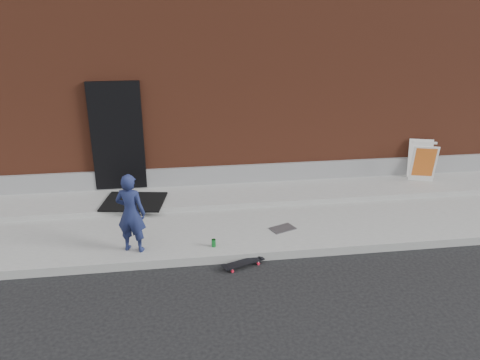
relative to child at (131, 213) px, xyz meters
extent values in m
plane|color=black|center=(2.19, -0.40, -0.81)|extent=(80.00, 80.00, 0.00)
cube|color=gray|center=(2.19, 1.10, -0.74)|extent=(20.00, 3.00, 0.15)
cube|color=gray|center=(2.19, 2.00, -0.61)|extent=(20.00, 1.20, 0.10)
cube|color=brown|center=(2.19, 6.60, 1.69)|extent=(20.00, 8.00, 5.00)
cube|color=gray|center=(2.19, 2.57, -0.36)|extent=(20.00, 0.10, 0.40)
cube|color=black|center=(-0.41, 2.56, 0.59)|extent=(1.05, 0.12, 2.25)
imported|color=#1A2249|center=(0.00, 0.00, 0.00)|extent=(0.56, 0.45, 1.33)
cylinder|color=red|center=(1.94, -0.37, -0.79)|extent=(0.05, 0.04, 0.05)
cylinder|color=red|center=(1.99, -0.51, -0.79)|extent=(0.05, 0.04, 0.05)
cylinder|color=red|center=(1.50, -0.54, -0.79)|extent=(0.05, 0.04, 0.05)
cylinder|color=red|center=(1.55, -0.68, -0.79)|extent=(0.05, 0.04, 0.05)
cube|color=#A7A6AB|center=(1.97, -0.44, -0.76)|extent=(0.09, 0.16, 0.02)
cube|color=#A7A6AB|center=(1.52, -0.61, -0.76)|extent=(0.09, 0.16, 0.02)
cube|color=black|center=(1.74, -0.52, -0.74)|extent=(0.70, 0.41, 0.01)
cube|color=white|center=(6.10, 2.01, -0.14)|extent=(0.57, 0.38, 0.85)
cube|color=white|center=(6.21, 2.38, -0.14)|extent=(0.57, 0.38, 0.85)
cube|color=gold|center=(6.10, 1.99, -0.18)|extent=(0.47, 0.30, 0.68)
cube|color=white|center=(6.16, 2.20, 0.29)|extent=(0.51, 0.19, 0.04)
cylinder|color=#1A8431|center=(1.31, -0.07, -0.60)|extent=(0.08, 0.08, 0.13)
cube|color=black|center=(-0.11, 1.76, -0.55)|extent=(1.32, 1.14, 0.03)
cube|color=#57575D|center=(2.60, 0.40, -0.66)|extent=(0.51, 0.42, 0.01)
camera|label=1|loc=(0.78, -6.98, 3.15)|focal=35.00mm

